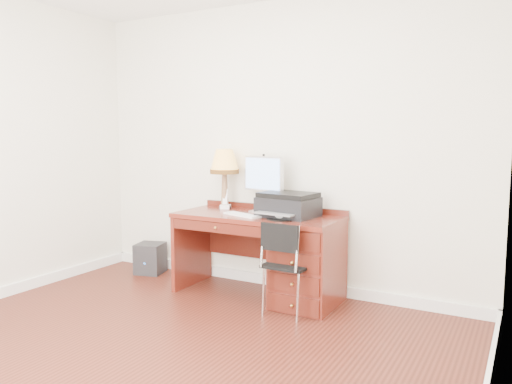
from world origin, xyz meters
The scene contains 12 objects.
ground centered at (0.00, 0.00, 0.00)m, with size 4.00×4.00×0.00m, color #3A140D.
room_shell centered at (0.00, 0.63, 0.05)m, with size 4.00×4.00×4.00m.
desk centered at (0.32, 1.40, 0.41)m, with size 1.50×0.67×0.75m.
monitor centered at (-0.03, 1.56, 1.08)m, with size 0.45×0.19×0.52m.
keyboard centered at (-0.09, 1.27, 0.76)m, with size 0.40×0.11×0.02m, color white.
mouse_pad centered at (0.30, 1.26, 0.76)m, with size 0.24×0.24×0.05m.
printer centered at (0.29, 1.43, 0.85)m, with size 0.52×0.43×0.21m.
leg_lamp centered at (-0.46, 1.57, 1.17)m, with size 0.28×0.28×0.57m.
phone centered at (-0.45, 1.56, 0.81)m, with size 0.12×0.12×0.19m.
pen_cup centered at (0.18, 1.60, 0.80)m, with size 0.08×0.08×0.10m, color black.
chair centered at (0.44, 1.07, 0.47)m, with size 0.37×0.38×0.77m.
equipment_box centered at (-1.36, 1.50, 0.16)m, with size 0.27×0.27×0.32m, color black.
Camera 1 is at (2.14, -2.49, 1.47)m, focal length 35.00 mm.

